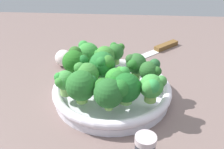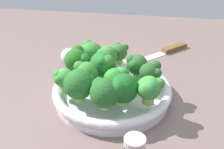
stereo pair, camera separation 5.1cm
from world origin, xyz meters
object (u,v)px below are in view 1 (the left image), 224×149
(broccoli_floret_7, at_px, (75,61))
(broccoli_floret_13, at_px, (152,87))
(broccoli_floret_8, at_px, (117,79))
(broccoli_floret_9, at_px, (108,92))
(broccoli_floret_4, at_px, (104,56))
(broccoli_floret_1, at_px, (102,64))
(broccoli_floret_11, at_px, (64,81))
(broccoli_floret_10, at_px, (87,53))
(broccoli_floret_2, at_px, (124,87))
(broccoli_floret_5, at_px, (150,71))
(broccoli_floret_6, at_px, (82,85))
(bowl, at_px, (112,92))
(knife, at_px, (156,50))
(garlic_bulb, at_px, (63,58))
(broccoli_floret_3, at_px, (135,64))
(broccoli_floret_0, at_px, (87,74))
(broccoli_floret_12, at_px, (116,52))

(broccoli_floret_7, distance_m, broccoli_floret_13, 0.21)
(broccoli_floret_8, xyz_separation_m, broccoli_floret_9, (-0.02, -0.06, 0.00))
(broccoli_floret_4, bearing_deg, broccoli_floret_1, -88.89)
(broccoli_floret_8, relative_size, broccoli_floret_11, 1.09)
(broccoli_floret_10, relative_size, broccoli_floret_13, 1.02)
(broccoli_floret_1, height_order, broccoli_floret_7, broccoli_floret_1)
(broccoli_floret_1, distance_m, broccoli_floret_2, 0.10)
(broccoli_floret_5, bearing_deg, broccoli_floret_1, 178.45)
(broccoli_floret_6, relative_size, broccoli_floret_9, 1.04)
(bowl, distance_m, broccoli_floret_8, 0.07)
(broccoli_floret_9, distance_m, knife, 0.39)
(broccoli_floret_7, bearing_deg, broccoli_floret_1, -16.96)
(broccoli_floret_1, relative_size, broccoli_floret_13, 1.21)
(broccoli_floret_2, xyz_separation_m, garlic_bulb, (-0.19, 0.23, -0.06))
(bowl, relative_size, broccoli_floret_10, 4.34)
(broccoli_floret_3, height_order, broccoli_floret_10, broccoli_floret_3)
(broccoli_floret_7, distance_m, broccoli_floret_8, 0.13)
(broccoli_floret_0, xyz_separation_m, broccoli_floret_11, (-0.05, -0.02, -0.01))
(broccoli_floret_13, bearing_deg, bowl, 145.36)
(bowl, relative_size, garlic_bulb, 5.85)
(broccoli_floret_10, bearing_deg, broccoli_floret_5, -26.88)
(broccoli_floret_7, bearing_deg, broccoli_floret_2, -39.57)
(garlic_bulb, bearing_deg, broccoli_floret_3, -31.45)
(broccoli_floret_3, height_order, broccoli_floret_7, broccoli_floret_7)
(bowl, bearing_deg, broccoli_floret_12, 88.48)
(broccoli_floret_13, distance_m, knife, 0.35)
(broccoli_floret_2, height_order, garlic_bulb, broccoli_floret_2)
(broccoli_floret_5, xyz_separation_m, broccoli_floret_11, (-0.20, -0.06, -0.00))
(broccoli_floret_8, relative_size, broccoli_floret_9, 0.90)
(garlic_bulb, bearing_deg, broccoli_floret_7, -63.87)
(broccoli_floret_0, bearing_deg, broccoli_floret_4, 73.97)
(broccoli_floret_0, xyz_separation_m, broccoli_floret_8, (0.07, -0.01, -0.01))
(broccoli_floret_10, xyz_separation_m, broccoli_floret_12, (0.08, 0.02, -0.00))
(broccoli_floret_10, bearing_deg, bowl, -51.81)
(broccoli_floret_0, bearing_deg, garlic_bulb, 118.09)
(bowl, height_order, garlic_bulb, garlic_bulb)
(broccoli_floret_7, height_order, broccoli_floret_10, broccoli_floret_7)
(broccoli_floret_0, relative_size, broccoli_floret_10, 1.06)
(broccoli_floret_10, relative_size, broccoli_floret_11, 1.13)
(broccoli_floret_13, bearing_deg, broccoli_floret_12, 116.50)
(broccoli_floret_8, bearing_deg, broccoli_floret_5, 28.39)
(broccoli_floret_9, relative_size, knife, 0.34)
(broccoli_floret_3, distance_m, broccoli_floret_11, 0.18)
(broccoli_floret_1, distance_m, broccoli_floret_3, 0.08)
(broccoli_floret_4, xyz_separation_m, broccoli_floret_10, (-0.05, 0.01, 0.00))
(broccoli_floret_10, distance_m, broccoli_floret_13, 0.23)
(broccoli_floret_7, height_order, broccoli_floret_12, broccoli_floret_7)
(bowl, relative_size, broccoli_floret_7, 3.91)
(bowl, bearing_deg, broccoli_floret_9, -91.65)
(broccoli_floret_2, relative_size, broccoli_floret_3, 1.09)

